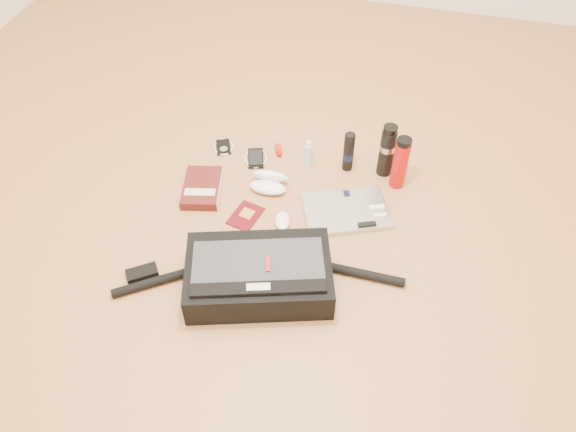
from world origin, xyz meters
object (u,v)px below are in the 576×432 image
(messenger_bag, at_px, (258,275))
(laptop, at_px, (347,211))
(book, at_px, (202,188))
(thermos_red, at_px, (400,163))
(thermos_black, at_px, (387,150))

(messenger_bag, distance_m, laptop, 0.50)
(book, relative_size, thermos_red, 1.05)
(book, distance_m, thermos_black, 0.78)
(messenger_bag, xyz_separation_m, thermos_black, (0.35, 0.71, 0.06))
(laptop, height_order, book, book)
(messenger_bag, height_order, book, messenger_bag)
(book, bearing_deg, thermos_black, 10.58)
(thermos_black, xyz_separation_m, thermos_red, (0.06, -0.06, -0.00))
(thermos_black, relative_size, thermos_red, 1.01)
(laptop, height_order, thermos_black, thermos_black)
(messenger_bag, relative_size, thermos_red, 4.13)
(thermos_red, bearing_deg, messenger_bag, -122.33)
(thermos_black, height_order, thermos_red, thermos_black)
(thermos_red, bearing_deg, thermos_black, 136.14)
(book, relative_size, thermos_black, 1.04)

